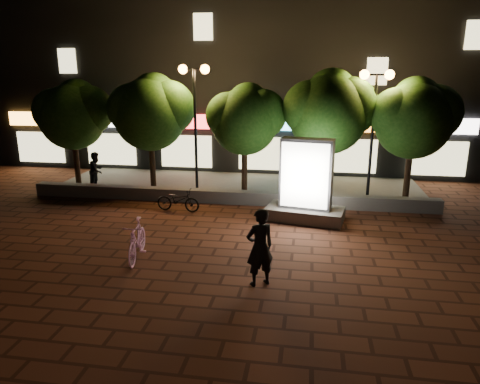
% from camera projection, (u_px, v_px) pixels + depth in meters
% --- Properties ---
extents(ground, '(80.00, 80.00, 0.00)m').
position_uv_depth(ground, '(202.00, 240.00, 13.44)').
color(ground, '#562A1B').
rests_on(ground, ground).
extents(retaining_wall, '(16.00, 0.45, 0.50)m').
position_uv_depth(retaining_wall, '(227.00, 197.00, 17.18)').
color(retaining_wall, slate).
rests_on(retaining_wall, ground).
extents(sidewalk, '(16.00, 5.00, 0.08)m').
position_uv_depth(sidewalk, '(237.00, 186.00, 19.61)').
color(sidewalk, slate).
rests_on(sidewalk, ground).
extents(building_block, '(28.00, 8.12, 11.30)m').
position_uv_depth(building_block, '(256.00, 71.00, 24.47)').
color(building_block, black).
rests_on(building_block, ground).
extents(tree_far_left, '(3.36, 2.80, 4.63)m').
position_uv_depth(tree_far_left, '(74.00, 112.00, 18.82)').
color(tree_far_left, black).
rests_on(tree_far_left, sidewalk).
extents(tree_left, '(3.60, 3.00, 4.89)m').
position_uv_depth(tree_left, '(151.00, 110.00, 18.24)').
color(tree_left, black).
rests_on(tree_left, sidewalk).
extents(tree_mid, '(3.24, 2.70, 4.50)m').
position_uv_depth(tree_mid, '(246.00, 117.00, 17.70)').
color(tree_mid, black).
rests_on(tree_mid, sidewalk).
extents(tree_right, '(3.72, 3.10, 5.07)m').
position_uv_depth(tree_right, '(330.00, 109.00, 17.10)').
color(tree_right, black).
rests_on(tree_right, sidewalk).
extents(tree_far_right, '(3.48, 2.90, 4.76)m').
position_uv_depth(tree_far_right, '(415.00, 116.00, 16.67)').
color(tree_far_right, black).
rests_on(tree_far_right, sidewalk).
extents(street_lamp_left, '(1.26, 0.36, 5.18)m').
position_uv_depth(street_lamp_left, '(195.00, 96.00, 17.54)').
color(street_lamp_left, black).
rests_on(street_lamp_left, sidewalk).
extents(street_lamp_right, '(1.26, 0.36, 4.98)m').
position_uv_depth(street_lamp_right, '(375.00, 102.00, 16.51)').
color(street_lamp_right, black).
rests_on(street_lamp_right, sidewalk).
extents(ad_kiosk, '(2.82, 1.77, 2.85)m').
position_uv_depth(ad_kiosk, '(306.00, 188.00, 14.98)').
color(ad_kiosk, slate).
rests_on(ad_kiosk, ground).
extents(scooter_pink, '(0.79, 1.90, 1.11)m').
position_uv_depth(scooter_pink, '(137.00, 240.00, 11.93)').
color(scooter_pink, '#EE9EDE').
rests_on(scooter_pink, ground).
extents(rider, '(0.84, 0.77, 1.93)m').
position_uv_depth(rider, '(260.00, 247.00, 10.39)').
color(rider, black).
rests_on(rider, ground).
extents(scooter_parked, '(1.67, 0.69, 0.86)m').
position_uv_depth(scooter_parked, '(178.00, 200.00, 16.11)').
color(scooter_parked, black).
rests_on(scooter_parked, ground).
extents(pedestrian, '(0.66, 0.82, 1.61)m').
position_uv_depth(pedestrian, '(97.00, 170.00, 18.85)').
color(pedestrian, black).
rests_on(pedestrian, sidewalk).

